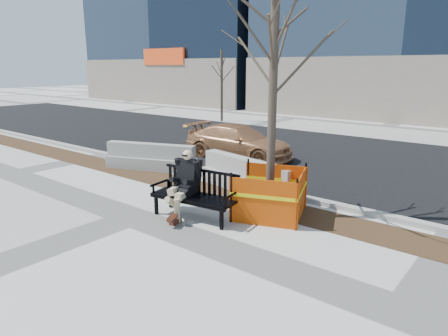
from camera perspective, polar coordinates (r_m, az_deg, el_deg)
The scene contains 11 objects.
ground at distance 9.69m, azimuth -12.78°, elevation -6.75°, with size 120.00×120.00×0.00m, color beige.
mulch_strip at distance 11.38m, azimuth -2.54°, elevation -3.19°, with size 40.00×1.20×0.02m, color #47301C.
asphalt_street at distance 16.40m, azimuth 11.87°, elevation 1.95°, with size 60.00×10.40×0.01m, color black.
curb at distance 12.07m, azimuth 0.43°, elevation -1.89°, with size 60.00×0.25×0.12m, color #9E9B93.
bench at distance 9.43m, azimuth -4.21°, elevation -7.02°, with size 2.09×0.75×1.11m, color black, non-canonical shape.
seated_man at distance 9.63m, azimuth -5.36°, elevation -6.59°, with size 0.66×1.10×1.53m, color black, non-canonical shape.
tree_fence at distance 9.64m, azimuth 6.41°, elevation -6.59°, with size 2.30×2.30×5.76m, color #EE4B06, non-canonical shape.
sedan at distance 15.46m, azimuth 2.05°, elevation 1.49°, with size 1.74×4.28×1.24m, color #B17648.
jersey_barrier_left at distance 13.89m, azimuth -10.27°, elevation -0.21°, with size 3.15×0.63×0.90m, color gray, non-canonical shape.
jersey_barrier_right at distance 11.34m, azimuth 3.18°, elevation -3.30°, with size 3.29×0.66×0.94m, color #99968F, non-canonical shape.
far_tree_left at distance 25.82m, azimuth -0.33°, elevation 6.67°, with size 1.76×1.76×4.75m, color #4D3E31, non-canonical shape.
Camera 1 is at (7.17, -5.55, 3.42)m, focal length 32.28 mm.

